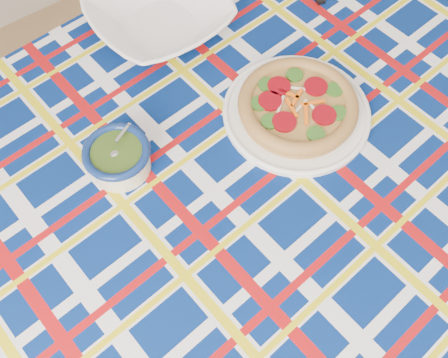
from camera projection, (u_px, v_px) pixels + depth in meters
floor at (372, 284)px, 1.80m from camera, size 4.00×4.00×0.00m
dining_table at (227, 175)px, 1.15m from camera, size 1.88×1.27×0.84m
tablecloth at (227, 169)px, 1.12m from camera, size 1.92×1.30×0.12m
main_focaccia_plate at (298, 106)px, 1.10m from camera, size 0.37×0.37×0.07m
pesto_bowl at (118, 157)px, 1.02m from camera, size 0.14×0.14×0.08m
serving_bowl at (160, 17)px, 1.22m from camera, size 0.34×0.34×0.08m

